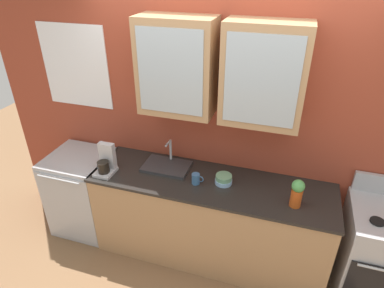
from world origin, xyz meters
name	(u,v)px	position (x,y,z in m)	size (l,w,h in m)	color
ground_plane	(208,252)	(0.00, 0.00, 0.00)	(10.00, 10.00, 0.00)	brown
back_wall_unit	(221,112)	(-0.01, 0.33, 1.48)	(4.81, 0.44, 2.72)	#993D28
counter	(209,219)	(0.00, 0.00, 0.46)	(2.26, 0.66, 0.92)	#A87F56
stove_range	(378,256)	(1.52, 0.00, 0.46)	(0.61, 0.68, 1.10)	#ADAFB5
sink_faucet	(167,166)	(-0.47, 0.10, 0.94)	(0.45, 0.30, 0.26)	#2D2D30
bowl_stack	(224,179)	(0.12, 0.02, 0.96)	(0.16, 0.16, 0.09)	#8CB7E0
vase	(297,192)	(0.75, -0.11, 1.05)	(0.11, 0.11, 0.26)	#BF4C19
cup_near_sink	(196,179)	(-0.12, -0.06, 0.97)	(0.11, 0.07, 0.10)	#38608C
dishwasher	(84,192)	(-1.43, 0.00, 0.46)	(0.63, 0.64, 0.92)	#ADAFB5
coffee_maker	(106,162)	(-0.99, -0.14, 1.02)	(0.17, 0.20, 0.29)	#B7B7BC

